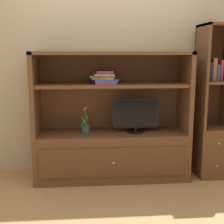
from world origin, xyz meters
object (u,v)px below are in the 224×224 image
Objects in this scene: bookshelf_tall at (212,125)px; potted_plant at (86,128)px; magazine_stack at (104,78)px; upright_book_row at (212,70)px; media_console at (112,139)px; tv_monitor at (136,115)px.

potted_plant is at bearing 179.86° from bookshelf_tall.
bookshelf_tall reaches higher than magazine_stack.
upright_book_row is (1.48, -0.01, 0.66)m from potted_plant.
media_console is 1.42m from upright_book_row.
bookshelf_tall is (1.30, 0.02, -0.58)m from magazine_stack.
media_console is at bearing -179.89° from bookshelf_tall.
media_console reaches higher than upright_book_row.
upright_book_row reaches higher than potted_plant.
potted_plant is at bearing 175.71° from tv_monitor.
tv_monitor is 1.03m from upright_book_row.
tv_monitor is 0.57m from magazine_stack.
magazine_stack is at bearing -5.11° from potted_plant.
upright_book_row reaches higher than tv_monitor.
magazine_stack is (-0.36, 0.02, 0.43)m from tv_monitor.
media_console reaches higher than tv_monitor.
bookshelf_tall is (1.21, 0.00, 0.15)m from media_console.
tv_monitor is at bearing -177.55° from bookshelf_tall.
tv_monitor is at bearing -178.11° from upright_book_row.
media_console reaches higher than potted_plant.
magazine_stack is at bearing -179.30° from bookshelf_tall.
magazine_stack is (-0.09, -0.01, 0.73)m from media_console.
potted_plant is 0.88× the size of magazine_stack.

